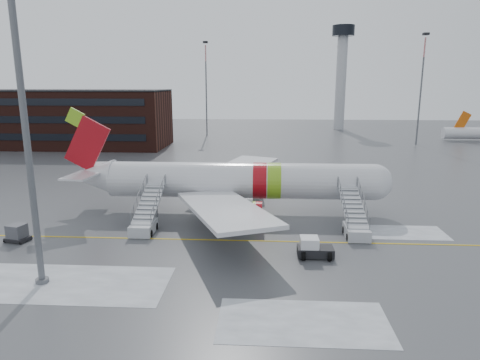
# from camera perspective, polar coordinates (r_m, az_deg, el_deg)

# --- Properties ---
(ground) EXTENTS (260.00, 260.00, 0.00)m
(ground) POSITION_cam_1_polar(r_m,az_deg,el_deg) (39.89, -7.95, -7.33)
(ground) COLOR #494C4F
(ground) RESTS_ON ground
(airliner) EXTENTS (35.03, 32.97, 11.18)m
(airliner) POSITION_cam_1_polar(r_m,az_deg,el_deg) (45.70, -1.04, -0.14)
(airliner) COLOR silver
(airliner) RESTS_ON ground
(airstair_fwd) EXTENTS (2.05, 7.70, 3.48)m
(airstair_fwd) POSITION_cam_1_polar(r_m,az_deg,el_deg) (40.77, 15.08, -5.63)
(airstair_fwd) COLOR #B8BBC0
(airstair_fwd) RESTS_ON ground
(airstair_aft) EXTENTS (2.05, 7.70, 3.48)m
(airstair_aft) POSITION_cam_1_polar(r_m,az_deg,el_deg) (41.43, -12.48, -5.20)
(airstair_aft) COLOR #B6B9BE
(airstair_aft) RESTS_ON ground
(pushback_tug) EXTENTS (2.88, 2.18, 1.64)m
(pushback_tug) POSITION_cam_1_polar(r_m,az_deg,el_deg) (35.15, 9.73, -8.97)
(pushback_tug) COLOR black
(pushback_tug) RESTS_ON ground
(uld_container) EXTENTS (2.15, 1.77, 1.54)m
(uld_container) POSITION_cam_1_polar(r_m,az_deg,el_deg) (42.70, -27.58, -6.33)
(uld_container) COLOR black
(uld_container) RESTS_ON ground
(light_mast_near) EXTENTS (1.20, 1.20, 26.73)m
(light_mast_near) POSITION_cam_1_polar(r_m,az_deg,el_deg) (30.88, -27.26, 11.67)
(light_mast_near) COLOR #595B60
(light_mast_near) RESTS_ON ground
(terminal_building) EXTENTS (62.00, 16.11, 12.30)m
(terminal_building) POSITION_cam_1_polar(r_m,az_deg,el_deg) (105.98, -26.70, 7.41)
(terminal_building) COLOR #3F1E16
(terminal_building) RESTS_ON ground
(control_tower) EXTENTS (6.40, 6.40, 30.00)m
(control_tower) POSITION_cam_1_polar(r_m,az_deg,el_deg) (133.70, 13.40, 14.63)
(control_tower) COLOR #B2B5BA
(control_tower) RESTS_ON ground
(light_mast_far_ne) EXTENTS (1.20, 1.20, 24.25)m
(light_mast_far_ne) POSITION_cam_1_polar(r_m,az_deg,el_deg) (104.53, 23.05, 11.90)
(light_mast_far_ne) COLOR #595B60
(light_mast_far_ne) RESTS_ON ground
(light_mast_far_n) EXTENTS (1.20, 1.20, 24.25)m
(light_mast_far_n) POSITION_cam_1_polar(r_m,az_deg,el_deg) (115.77, -4.54, 12.84)
(light_mast_far_n) COLOR #595B60
(light_mast_far_n) RESTS_ON ground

